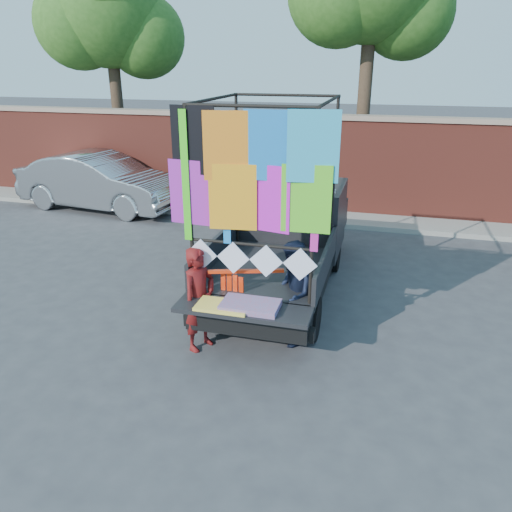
% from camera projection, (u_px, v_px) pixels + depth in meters
% --- Properties ---
extents(ground, '(90.00, 90.00, 0.00)m').
position_uv_depth(ground, '(245.00, 339.00, 7.46)').
color(ground, '#38383A').
rests_on(ground, ground).
extents(brick_wall, '(30.00, 0.45, 2.61)m').
position_uv_depth(brick_wall, '(318.00, 164.00, 13.27)').
color(brick_wall, maroon).
rests_on(brick_wall, ground).
extents(curb, '(30.00, 1.20, 0.12)m').
position_uv_depth(curb, '(312.00, 217.00, 13.10)').
color(curb, gray).
rests_on(curb, ground).
extents(tree_left, '(4.20, 3.30, 7.05)m').
position_uv_depth(tree_left, '(108.00, 15.00, 14.47)').
color(tree_left, '#38281C').
rests_on(tree_left, ground).
extents(pickup_truck, '(2.15, 5.40, 3.40)m').
position_uv_depth(pickup_truck, '(289.00, 235.00, 9.28)').
color(pickup_truck, black).
rests_on(pickup_truck, ground).
extents(sedan, '(4.84, 2.19, 1.54)m').
position_uv_depth(sedan, '(100.00, 182.00, 13.80)').
color(sedan, '#A4A7AB').
rests_on(sedan, ground).
extents(woman, '(0.55, 0.65, 1.52)m').
position_uv_depth(woman, '(199.00, 299.00, 7.00)').
color(woman, maroon).
rests_on(woman, ground).
extents(man, '(0.73, 0.86, 1.56)m').
position_uv_depth(man, '(292.00, 294.00, 7.13)').
color(man, '#141C32').
rests_on(man, ground).
extents(streamer_bundle, '(1.02, 0.37, 0.72)m').
position_uv_depth(streamer_bundle, '(238.00, 284.00, 7.01)').
color(streamer_bundle, '#FF340D').
rests_on(streamer_bundle, ground).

